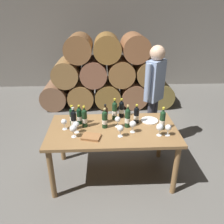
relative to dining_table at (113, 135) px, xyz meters
The scene contains 26 objects.
ground_plane 0.67m from the dining_table, ahead, with size 14.00×14.00×0.00m, color #66635E.
cellar_back_wall 4.26m from the dining_table, 90.00° to the left, with size 10.00×0.24×2.80m, color gray.
barrel_stack 2.60m from the dining_table, 90.00° to the left, with size 3.12×0.90×1.69m.
dining_table is the anchor object (origin of this frame).
wine_bottle_0 0.24m from the dining_table, 158.64° to the left, with size 0.07×0.07×0.28m.
wine_bottle_1 0.60m from the dining_table, 163.73° to the left, with size 0.07×0.07×0.28m.
wine_bottle_2 0.31m from the dining_table, 13.03° to the left, with size 0.07×0.07×0.32m.
wine_bottle_3 0.55m from the dining_table, behind, with size 0.07×0.07×0.31m.
wine_bottle_4 0.30m from the dining_table, 115.71° to the left, with size 0.07×0.07×0.27m.
wine_bottle_5 0.44m from the dining_table, 68.01° to the left, with size 0.07×0.07×0.28m.
wine_bottle_6 0.68m from the dining_table, ahead, with size 0.07×0.07×0.31m.
wine_bottle_7 0.42m from the dining_table, 25.08° to the left, with size 0.07×0.07×0.28m.
wine_bottle_8 0.52m from the dining_table, 159.77° to the left, with size 0.07×0.07×0.28m.
wine_bottle_9 0.36m from the dining_table, 81.78° to the left, with size 0.07×0.07×0.31m.
wine_bottle_10 0.44m from the dining_table, 167.88° to the left, with size 0.07×0.07×0.30m.
wine_glass_0 0.34m from the dining_table, 21.61° to the right, with size 0.09×0.09×0.16m.
wine_glass_1 0.73m from the dining_table, 16.37° to the right, with size 0.08×0.08×0.15m.
wine_glass_2 0.64m from the dining_table, 18.93° to the right, with size 0.09×0.09×0.16m.
wine_glass_3 0.56m from the dining_table, 159.95° to the right, with size 0.09×0.09×0.16m.
wine_glass_4 0.22m from the dining_table, 35.86° to the left, with size 0.08×0.08×0.15m.
wine_glass_5 0.66m from the dining_table, behind, with size 0.07×0.07×0.15m.
wine_glass_6 0.29m from the dining_table, 66.70° to the right, with size 0.08×0.08×0.16m.
wine_glass_7 0.51m from the dining_table, behind, with size 0.08×0.08×0.16m.
tasting_notebook 0.36m from the dining_table, 142.48° to the right, with size 0.22×0.16×0.03m, color #936038.
serving_plate 0.58m from the dining_table, 20.55° to the left, with size 0.24×0.24×0.01m, color white.
sommelier_presenting 1.09m from the dining_table, 46.98° to the left, with size 0.36×0.38×1.72m.
Camera 1 is at (-0.13, -2.55, 2.22)m, focal length 35.55 mm.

